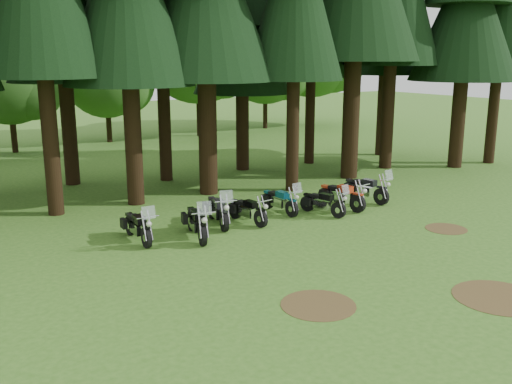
{
  "coord_description": "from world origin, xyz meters",
  "views": [
    {
      "loc": [
        -10.89,
        -11.78,
        5.73
      ],
      "look_at": [
        -0.33,
        5.0,
        1.0
      ],
      "focal_mm": 40.0,
      "sensor_mm": 36.0,
      "label": 1
    }
  ],
  "objects_px": {
    "motorcycle_1": "(197,223)",
    "motorcycle_5": "(323,203)",
    "motorcycle_4": "(280,201)",
    "motorcycle_3": "(247,211)",
    "motorcycle_2": "(218,211)",
    "motorcycle_7": "(366,190)",
    "motorcycle_0": "(138,227)",
    "motorcycle_6": "(341,196)"
  },
  "relations": [
    {
      "from": "motorcycle_1",
      "to": "motorcycle_7",
      "type": "xyz_separation_m",
      "value": [
        7.92,
        0.68,
        -0.01
      ]
    },
    {
      "from": "motorcycle_3",
      "to": "motorcycle_5",
      "type": "xyz_separation_m",
      "value": [
        2.93,
        -0.58,
        0.01
      ]
    },
    {
      "from": "motorcycle_3",
      "to": "motorcycle_7",
      "type": "bearing_deg",
      "value": -6.93
    },
    {
      "from": "motorcycle_0",
      "to": "motorcycle_7",
      "type": "xyz_separation_m",
      "value": [
        9.65,
        -0.01,
        0.03
      ]
    },
    {
      "from": "motorcycle_0",
      "to": "motorcycle_6",
      "type": "height_order",
      "value": "motorcycle_0"
    },
    {
      "from": "motorcycle_3",
      "to": "motorcycle_1",
      "type": "bearing_deg",
      "value": -172.94
    },
    {
      "from": "motorcycle_1",
      "to": "motorcycle_5",
      "type": "xyz_separation_m",
      "value": [
        5.2,
        0.02,
        -0.07
      ]
    },
    {
      "from": "motorcycle_1",
      "to": "motorcycle_0",
      "type": "bearing_deg",
      "value": 172.05
    },
    {
      "from": "motorcycle_6",
      "to": "motorcycle_7",
      "type": "distance_m",
      "value": 1.59
    },
    {
      "from": "motorcycle_0",
      "to": "motorcycle_6",
      "type": "relative_size",
      "value": 0.96
    },
    {
      "from": "motorcycle_1",
      "to": "motorcycle_6",
      "type": "height_order",
      "value": "motorcycle_1"
    },
    {
      "from": "motorcycle_4",
      "to": "motorcycle_7",
      "type": "height_order",
      "value": "motorcycle_7"
    },
    {
      "from": "motorcycle_6",
      "to": "motorcycle_7",
      "type": "xyz_separation_m",
      "value": [
        1.56,
        0.32,
        0.01
      ]
    },
    {
      "from": "motorcycle_2",
      "to": "motorcycle_3",
      "type": "distance_m",
      "value": 1.06
    },
    {
      "from": "motorcycle_2",
      "to": "motorcycle_4",
      "type": "bearing_deg",
      "value": 16.47
    },
    {
      "from": "motorcycle_5",
      "to": "motorcycle_7",
      "type": "relative_size",
      "value": 0.87
    },
    {
      "from": "motorcycle_1",
      "to": "motorcycle_6",
      "type": "bearing_deg",
      "value": 16.93
    },
    {
      "from": "motorcycle_5",
      "to": "motorcycle_1",
      "type": "bearing_deg",
      "value": 164.73
    },
    {
      "from": "motorcycle_3",
      "to": "motorcycle_4",
      "type": "distance_m",
      "value": 1.78
    },
    {
      "from": "motorcycle_0",
      "to": "motorcycle_4",
      "type": "xyz_separation_m",
      "value": [
        5.72,
        0.4,
        -0.02
      ]
    },
    {
      "from": "motorcycle_0",
      "to": "motorcycle_5",
      "type": "height_order",
      "value": "motorcycle_0"
    },
    {
      "from": "motorcycle_4",
      "to": "motorcycle_5",
      "type": "bearing_deg",
      "value": -45.21
    },
    {
      "from": "motorcycle_1",
      "to": "motorcycle_7",
      "type": "distance_m",
      "value": 7.95
    },
    {
      "from": "motorcycle_4",
      "to": "motorcycle_7",
      "type": "xyz_separation_m",
      "value": [
        3.93,
        -0.41,
        0.05
      ]
    },
    {
      "from": "motorcycle_1",
      "to": "motorcycle_5",
      "type": "relative_size",
      "value": 1.16
    },
    {
      "from": "motorcycle_4",
      "to": "motorcycle_0",
      "type": "bearing_deg",
      "value": 179.84
    },
    {
      "from": "motorcycle_2",
      "to": "motorcycle_4",
      "type": "relative_size",
      "value": 1.12
    },
    {
      "from": "motorcycle_4",
      "to": "motorcycle_6",
      "type": "distance_m",
      "value": 2.48
    },
    {
      "from": "motorcycle_3",
      "to": "motorcycle_4",
      "type": "bearing_deg",
      "value": 8.07
    },
    {
      "from": "motorcycle_1",
      "to": "motorcycle_5",
      "type": "distance_m",
      "value": 5.2
    },
    {
      "from": "motorcycle_0",
      "to": "motorcycle_3",
      "type": "distance_m",
      "value": 4.01
    },
    {
      "from": "motorcycle_3",
      "to": "motorcycle_5",
      "type": "distance_m",
      "value": 2.98
    },
    {
      "from": "motorcycle_5",
      "to": "motorcycle_6",
      "type": "distance_m",
      "value": 1.2
    },
    {
      "from": "motorcycle_2",
      "to": "motorcycle_5",
      "type": "relative_size",
      "value": 1.16
    },
    {
      "from": "motorcycle_3",
      "to": "motorcycle_6",
      "type": "xyz_separation_m",
      "value": [
        4.08,
        -0.24,
        0.05
      ]
    },
    {
      "from": "motorcycle_1",
      "to": "motorcycle_7",
      "type": "bearing_deg",
      "value": 18.6
    },
    {
      "from": "motorcycle_2",
      "to": "motorcycle_4",
      "type": "xyz_separation_m",
      "value": [
        2.71,
        0.16,
        -0.05
      ]
    },
    {
      "from": "motorcycle_4",
      "to": "motorcycle_5",
      "type": "height_order",
      "value": "motorcycle_4"
    },
    {
      "from": "motorcycle_2",
      "to": "motorcycle_7",
      "type": "xyz_separation_m",
      "value": [
        6.64,
        -0.25,
        -0.01
      ]
    },
    {
      "from": "motorcycle_2",
      "to": "motorcycle_7",
      "type": "distance_m",
      "value": 6.65
    },
    {
      "from": "motorcycle_5",
      "to": "motorcycle_0",
      "type": "bearing_deg",
      "value": 159.0
    },
    {
      "from": "motorcycle_3",
      "to": "motorcycle_6",
      "type": "distance_m",
      "value": 4.09
    }
  ]
}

